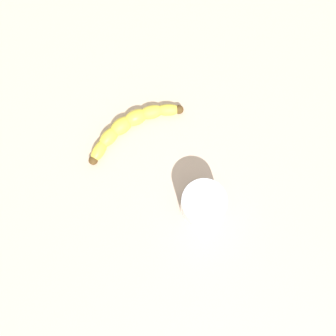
% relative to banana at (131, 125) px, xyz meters
% --- Properties ---
extents(wooden_tabletop, '(1.20, 1.20, 0.03)m').
position_rel_banana_xyz_m(wooden_tabletop, '(0.16, -0.05, -0.03)').
color(wooden_tabletop, '#C7AC96').
rests_on(wooden_tabletop, ground).
extents(banana, '(0.22, 0.13, 0.04)m').
position_rel_banana_xyz_m(banana, '(0.00, 0.00, 0.00)').
color(banana, yellow).
rests_on(banana, wooden_tabletop).
extents(smoothie_glass, '(0.09, 0.09, 0.09)m').
position_rel_banana_xyz_m(smoothie_glass, '(0.14, -0.19, 0.03)').
color(smoothie_glass, silver).
rests_on(smoothie_glass, wooden_tabletop).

